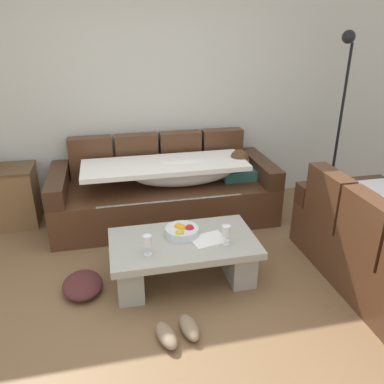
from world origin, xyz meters
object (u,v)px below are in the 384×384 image
Objects in this scene: wine_glass_near_right at (226,231)px; open_magazine at (209,240)px; pair_of_shoes at (178,331)px; crumpled_garment at (83,285)px; floor_lamp at (340,109)px; coffee_table at (183,255)px; couch_along_wall at (168,190)px; side_cabinet at (2,197)px; wine_glass_near_left at (147,241)px; fruit_bowl at (182,231)px.

open_magazine is at bearing 142.70° from wine_glass_near_right.
pair_of_shoes is 0.83× the size of crumpled_garment.
floor_lamp reaches higher than wine_glass_near_right.
open_magazine reaches higher than coffee_table.
couch_along_wall is 1.21m from open_magazine.
side_cabinet is (-1.68, 1.38, 0.08)m from coffee_table.
coffee_table is at bearing 26.17° from wine_glass_near_left.
side_cabinet is at bearing 126.52° from pair_of_shoes.
fruit_bowl is at bearing -92.87° from couch_along_wall.
coffee_table is at bearing -149.14° from floor_lamp.
pair_of_shoes is at bearing -97.32° from couch_along_wall.
wine_glass_near_right is at bearing -22.85° from coffee_table.
wine_glass_near_right is 0.59× the size of open_magazine.
fruit_bowl reaches higher than coffee_table.
pair_of_shoes is at bearing -104.79° from coffee_table.
couch_along_wall is 1.16m from coffee_table.
floor_lamp is at bearing 40.08° from pair_of_shoes.
floor_lamp is (2.39, 1.40, 0.62)m from wine_glass_near_left.
couch_along_wall is 1.21× the size of floor_lamp.
crumpled_garment is at bearing 162.68° from wine_glass_near_left.
side_cabinet reaches higher than wine_glass_near_right.
floor_lamp is 4.88× the size of crumpled_garment.
wine_glass_near_right is at bearing -7.28° from crumpled_garment.
couch_along_wall is at bearing 51.92° from crumpled_garment.
fruit_bowl reaches higher than pair_of_shoes.
wine_glass_near_right is 1.25m from crumpled_garment.
pair_of_shoes is at bearing -133.61° from wine_glass_near_right.
open_magazine is 0.70× the size of crumpled_garment.
pair_of_shoes is (-2.25, -1.90, -1.07)m from floor_lamp.
couch_along_wall reaches higher than coffee_table.
couch_along_wall is at bearing 85.17° from open_magazine.
coffee_table is 1.67× the size of side_cabinet.
crumpled_garment is (-0.53, 0.16, -0.44)m from wine_glass_near_left.
side_cabinet reaches higher than wine_glass_near_left.
coffee_table is at bearing 155.89° from open_magazine.
fruit_bowl is 0.39m from wine_glass_near_right.
couch_along_wall is at bearing 101.39° from wine_glass_near_right.
wine_glass_near_left reaches higher than open_magazine.
pair_of_shoes is at bearing -133.23° from open_magazine.
crumpled_garment is at bearing 179.12° from coffee_table.
fruit_bowl is 1.69× the size of wine_glass_near_left.
couch_along_wall is at bearing -177.55° from floor_lamp.
fruit_bowl is 0.92m from crumpled_garment.
open_magazine reaches higher than pair_of_shoes.
open_magazine is (0.20, -0.12, -0.04)m from fruit_bowl.
fruit_bowl is 0.39× the size of side_cabinet.
couch_along_wall is 1.85m from pair_of_shoes.
pair_of_shoes is (-0.17, -0.65, -0.19)m from coffee_table.
coffee_table is 3.00× the size of crumpled_garment.
pair_of_shoes is at bearing -45.04° from crumpled_garment.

